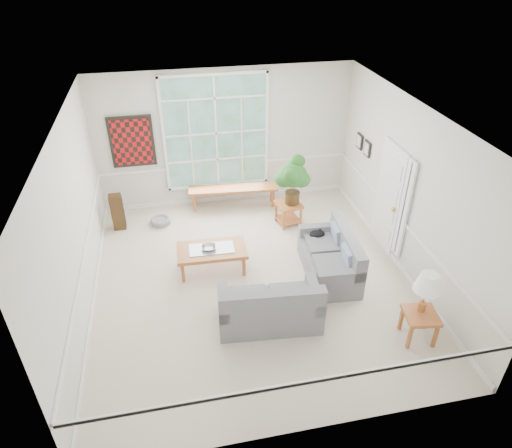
{
  "coord_description": "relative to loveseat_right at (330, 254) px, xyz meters",
  "views": [
    {
      "loc": [
        -1.21,
        -6.21,
        5.26
      ],
      "look_at": [
        0.1,
        0.2,
        1.05
      ],
      "focal_mm": 32.0,
      "sensor_mm": 36.0,
      "label": 1
    }
  ],
  "objects": [
    {
      "name": "floor",
      "position": [
        -1.38,
        0.09,
        -0.43
      ],
      "size": [
        5.5,
        6.0,
        0.01
      ],
      "primitive_type": "cube",
      "color": "beige",
      "rests_on": "ground"
    },
    {
      "name": "ceiling",
      "position": [
        -1.38,
        0.09,
        2.58
      ],
      "size": [
        5.5,
        6.0,
        0.02
      ],
      "primitive_type": "cube",
      "color": "white",
      "rests_on": "ground"
    },
    {
      "name": "wall_back",
      "position": [
        -1.38,
        3.09,
        1.08
      ],
      "size": [
        5.5,
        0.02,
        3.0
      ],
      "primitive_type": "cube",
      "color": "silver",
      "rests_on": "ground"
    },
    {
      "name": "wall_front",
      "position": [
        -1.38,
        -2.91,
        1.08
      ],
      "size": [
        5.5,
        0.02,
        3.0
      ],
      "primitive_type": "cube",
      "color": "silver",
      "rests_on": "ground"
    },
    {
      "name": "wall_left",
      "position": [
        -4.13,
        0.09,
        1.08
      ],
      "size": [
        0.02,
        6.0,
        3.0
      ],
      "primitive_type": "cube",
      "color": "silver",
      "rests_on": "ground"
    },
    {
      "name": "wall_right",
      "position": [
        1.37,
        0.09,
        1.08
      ],
      "size": [
        0.02,
        6.0,
        3.0
      ],
      "primitive_type": "cube",
      "color": "silver",
      "rests_on": "ground"
    },
    {
      "name": "window_back",
      "position": [
        -1.58,
        3.05,
        1.23
      ],
      "size": [
        2.3,
        0.08,
        2.4
      ],
      "primitive_type": "cube",
      "color": "white",
      "rests_on": "wall_back"
    },
    {
      "name": "entry_door",
      "position": [
        1.33,
        0.69,
        0.63
      ],
      "size": [
        0.08,
        0.9,
        2.1
      ],
      "primitive_type": "cube",
      "color": "white",
      "rests_on": "floor"
    },
    {
      "name": "door_sidelight",
      "position": [
        1.33,
        0.06,
        0.73
      ],
      "size": [
        0.08,
        0.26,
        1.9
      ],
      "primitive_type": "cube",
      "color": "white",
      "rests_on": "wall_right"
    },
    {
      "name": "wall_art",
      "position": [
        -3.33,
        3.04,
        1.18
      ],
      "size": [
        0.9,
        0.06,
        1.1
      ],
      "primitive_type": "cube",
      "color": "#610D0E",
      "rests_on": "wall_back"
    },
    {
      "name": "wall_frame_near",
      "position": [
        1.33,
        1.84,
        1.13
      ],
      "size": [
        0.04,
        0.26,
        0.32
      ],
      "primitive_type": "cube",
      "color": "black",
      "rests_on": "wall_right"
    },
    {
      "name": "wall_frame_far",
      "position": [
        1.33,
        2.24,
        1.13
      ],
      "size": [
        0.04,
        0.26,
        0.32
      ],
      "primitive_type": "cube",
      "color": "black",
      "rests_on": "wall_right"
    },
    {
      "name": "loveseat_right",
      "position": [
        0.0,
        0.0,
        0.0
      ],
      "size": [
        0.92,
        1.62,
        0.85
      ],
      "primitive_type": "cube",
      "rotation": [
        0.0,
        0.0,
        -0.07
      ],
      "color": "slate",
      "rests_on": "floor"
    },
    {
      "name": "loveseat_front",
      "position": [
        -1.32,
        -0.96,
        0.01
      ],
      "size": [
        1.66,
        0.97,
        0.86
      ],
      "primitive_type": "cube",
      "rotation": [
        0.0,
        0.0,
        -0.09
      ],
      "color": "slate",
      "rests_on": "floor"
    },
    {
      "name": "coffee_table",
      "position": [
        -2.04,
        0.54,
        -0.19
      ],
      "size": [
        1.27,
        0.72,
        0.46
      ],
      "primitive_type": "cube",
      "rotation": [
        0.0,
        0.0,
        -0.03
      ],
      "color": "#A35529",
      "rests_on": "floor"
    },
    {
      "name": "pewter_bowl",
      "position": [
        -2.09,
        0.54,
        0.08
      ],
      "size": [
        0.35,
        0.35,
        0.08
      ],
      "primitive_type": "imported",
      "rotation": [
        0.0,
        0.0,
        -0.11
      ],
      "color": "#98989D",
      "rests_on": "coffee_table"
    },
    {
      "name": "window_bench",
      "position": [
        -1.29,
        2.74,
        -0.19
      ],
      "size": [
        2.01,
        0.56,
        0.46
      ],
      "primitive_type": "cube",
      "rotation": [
        0.0,
        0.0,
        -0.09
      ],
      "color": "#A35529",
      "rests_on": "floor"
    },
    {
      "name": "end_table",
      "position": [
        -0.27,
        1.78,
        -0.18
      ],
      "size": [
        0.57,
        0.57,
        0.49
      ],
      "primitive_type": "cube",
      "rotation": [
        0.0,
        0.0,
        0.19
      ],
      "color": "#A35529",
      "rests_on": "floor"
    },
    {
      "name": "houseplant",
      "position": [
        -0.2,
        1.79,
        0.59
      ],
      "size": [
        0.67,
        0.67,
        1.05
      ],
      "primitive_type": null,
      "rotation": [
        0.0,
        0.0,
        0.1
      ],
      "color": "#235920",
      "rests_on": "end_table"
    },
    {
      "name": "side_table",
      "position": [
        0.8,
        -1.76,
        -0.18
      ],
      "size": [
        0.55,
        0.55,
        0.49
      ],
      "primitive_type": "cube",
      "rotation": [
        0.0,
        0.0,
        -0.15
      ],
      "color": "#A35529",
      "rests_on": "floor"
    },
    {
      "name": "table_lamp",
      "position": [
        0.83,
        -1.69,
        0.41
      ],
      "size": [
        0.4,
        0.4,
        0.68
      ],
      "primitive_type": null,
      "rotation": [
        0.0,
        0.0,
        0.01
      ],
      "color": "white",
      "rests_on": "side_table"
    },
    {
      "name": "pet_bed",
      "position": [
        -2.94,
        2.31,
        -0.36
      ],
      "size": [
        0.56,
        0.56,
        0.13
      ],
      "primitive_type": "cylinder",
      "rotation": [
        0.0,
        0.0,
        -0.41
      ],
      "color": "slate",
      "rests_on": "floor"
    },
    {
      "name": "floor_speaker",
      "position": [
        -3.78,
        2.31,
        -0.03
      ],
      "size": [
        0.25,
        0.2,
        0.79
      ],
      "primitive_type": "cube",
      "rotation": [
        0.0,
        0.0,
        0.04
      ],
      "color": "#382410",
      "rests_on": "floor"
    },
    {
      "name": "cat",
      "position": [
        -0.05,
        0.56,
        0.08
      ],
      "size": [
        0.34,
        0.27,
        0.14
      ],
      "primitive_type": "ellipsoid",
      "rotation": [
        0.0,
        0.0,
        0.24
      ],
      "color": "black",
      "rests_on": "loveseat_right"
    }
  ]
}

